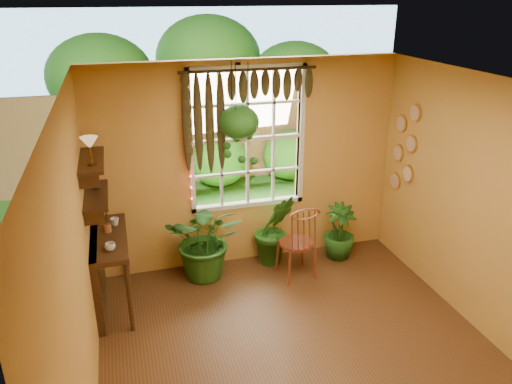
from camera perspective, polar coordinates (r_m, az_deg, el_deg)
The scene contains 23 objects.
floor at distance 5.27m, azimuth 5.93°, elevation -19.07°, with size 4.50×4.50×0.00m, color #5C311A.
ceiling at distance 4.05m, azimuth 7.43°, elevation 11.15°, with size 4.50×4.50×0.00m, color white.
wall_back at distance 6.46m, azimuth -0.92°, elevation 3.02°, with size 4.00×4.00×0.00m, color #D79449.
wall_left at distance 4.23m, azimuth -19.70°, elevation -9.16°, with size 4.50×4.50×0.00m, color #D79449.
wall_right at distance 5.53m, azimuth 26.20°, elevation -2.73°, with size 4.50×4.50×0.00m, color #D79449.
window at distance 6.39m, azimuth -1.01°, elevation 6.09°, with size 1.52×0.10×1.86m.
valance_vine at distance 6.12m, azimuth -1.53°, elevation 10.93°, with size 1.70×0.12×1.10m.
string_lights at distance 6.14m, azimuth -7.69°, elevation 5.72°, with size 0.03×0.03×1.54m, color #FF2633, non-canonical shape.
wall_plates at distance 6.77m, azimuth 16.58°, elevation 4.78°, with size 0.04×0.32×1.10m, color #FFF0D0, non-canonical shape.
counter_ledge at distance 6.01m, azimuth -17.21°, elevation -7.93°, with size 0.40×1.20×0.90m.
shelf_lower at distance 5.65m, azimuth -17.82°, elevation -0.40°, with size 0.25×0.90×0.04m, color #3D2510.
shelf_upper at distance 5.51m, azimuth -18.30°, elevation 3.45°, with size 0.25×0.90×0.04m, color #3D2510.
backyard at distance 10.90m, azimuth -6.11°, elevation 10.40°, with size 14.00×10.00×12.00m.
windsor_chair at distance 6.46m, azimuth 4.77°, elevation -6.90°, with size 0.48×0.51×1.17m.
potted_plant_left at distance 6.37m, azimuth -5.70°, elevation -5.39°, with size 0.96×0.83×1.06m, color #1B4713.
potted_plant_mid at distance 6.68m, azimuth 2.12°, elevation -4.25°, with size 0.55×0.44×0.99m, color #1B4713.
potted_plant_right at distance 6.95m, azimuth 9.50°, elevation -4.47°, with size 0.43×0.43×0.77m, color #1B4713.
hanging_basket at distance 6.03m, azimuth -1.96°, elevation 7.61°, with size 0.48×0.48×1.24m.
cup_a at distance 5.51m, azimuth -16.33°, elevation -6.04°, with size 0.11×0.11×0.09m, color silver.
cup_b at distance 6.07m, azimuth -15.84°, elevation -3.29°, with size 0.10×0.10×0.09m, color beige.
brush_jar at distance 5.90m, azimuth -16.65°, elevation -3.39°, with size 0.08×0.08×0.29m.
shelf_vase at distance 5.78m, azimuth -17.84°, elevation 0.95°, with size 0.11×0.11×0.12m, color #B2AD99.
tiffany_lamp at distance 5.23m, azimuth -18.49°, elevation 5.17°, with size 0.18×0.18×0.30m.
Camera 1 is at (-1.58, -3.65, 3.45)m, focal length 35.00 mm.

